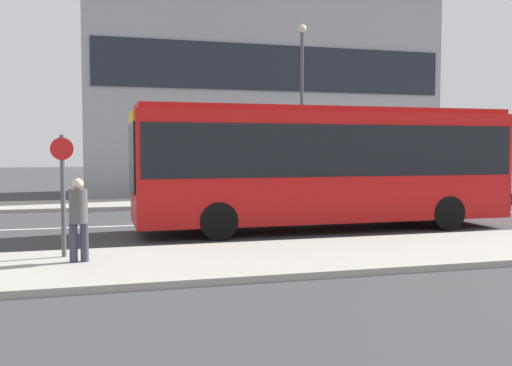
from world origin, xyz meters
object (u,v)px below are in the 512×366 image
object	(u,v)px
bus_stop_sign	(63,185)
street_lamp	(302,94)
parked_car_0	(464,188)
city_bus	(323,160)
pedestrian_near_stop	(78,215)

from	to	relation	value
bus_stop_sign	street_lamp	size ratio (longest dim) A/B	0.33
parked_car_0	street_lamp	distance (m)	7.80
city_bus	parked_car_0	distance (m)	10.30
city_bus	parked_car_0	bearing A→B (deg)	31.25
city_bus	pedestrian_near_stop	bearing A→B (deg)	-151.87
pedestrian_near_stop	parked_car_0	bearing A→B (deg)	33.94
bus_stop_sign	city_bus	bearing A→B (deg)	24.69
pedestrian_near_stop	city_bus	bearing A→B (deg)	32.14
bus_stop_sign	street_lamp	world-z (taller)	street_lamp
city_bus	bus_stop_sign	xyz separation A→B (m)	(-6.77, -3.11, -0.40)
pedestrian_near_stop	bus_stop_sign	bearing A→B (deg)	119.37
pedestrian_near_stop	bus_stop_sign	distance (m)	0.85
parked_car_0	city_bus	bearing A→B (deg)	-147.03
street_lamp	bus_stop_sign	bearing A→B (deg)	-129.39
bus_stop_sign	street_lamp	xyz separation A→B (m)	(8.97, 10.93, 3.02)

